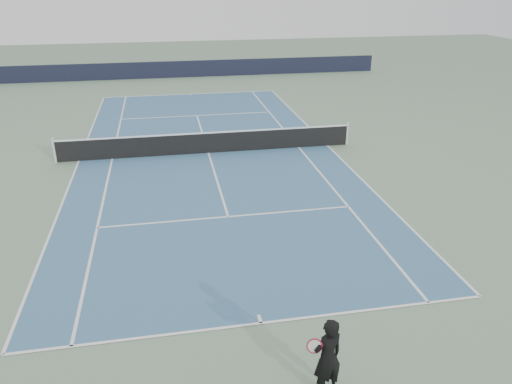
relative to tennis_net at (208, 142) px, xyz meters
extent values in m
plane|color=slate|center=(0.00, 0.00, -0.50)|extent=(80.00, 80.00, 0.00)
cube|color=#3A658A|center=(0.00, 0.00, -0.50)|extent=(10.97, 23.77, 0.01)
cylinder|color=silver|center=(-6.40, 0.00, 0.03)|extent=(0.10, 0.10, 1.07)
cylinder|color=silver|center=(6.40, 0.00, 0.03)|extent=(0.10, 0.10, 1.07)
cube|color=black|center=(0.00, 0.00, -0.04)|extent=(12.80, 0.03, 0.90)
cube|color=white|center=(0.00, 0.00, 0.43)|extent=(12.80, 0.04, 0.06)
cube|color=black|center=(0.00, 17.88, 0.10)|extent=(30.00, 0.25, 1.20)
imported|color=black|center=(0.80, -14.07, 0.33)|extent=(0.73, 0.62, 1.67)
torus|color=maroon|center=(0.52, -14.12, 0.68)|extent=(0.34, 0.18, 0.36)
cylinder|color=white|center=(0.52, -14.12, 0.68)|extent=(0.29, 0.14, 0.32)
cylinder|color=white|center=(0.64, -14.09, 0.42)|extent=(0.08, 0.13, 0.27)
camera|label=1|loc=(-1.81, -20.84, 6.77)|focal=35.00mm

